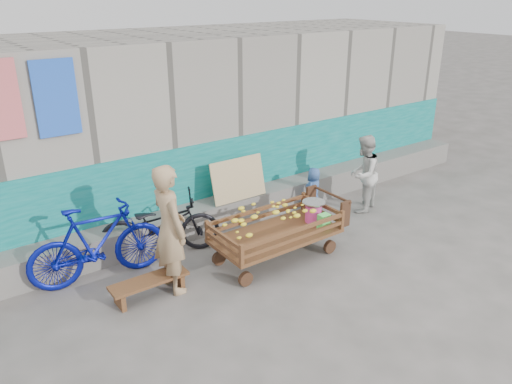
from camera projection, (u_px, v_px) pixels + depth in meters
ground at (312, 287)px, 6.71m from camera, size 80.00×80.00×0.00m
building_wall at (169, 120)px, 9.20m from camera, size 12.00×3.50×3.00m
banana_cart at (274, 224)px, 7.17m from camera, size 2.03×0.93×0.87m
bench at (149, 284)px, 6.44m from camera, size 1.02×0.31×0.26m
vendor_man at (170, 229)px, 6.37m from camera, size 0.42×0.64×1.74m
woman at (363, 174)px, 8.78m from camera, size 0.83×0.76×1.39m
child at (313, 190)px, 8.82m from camera, size 0.48×0.41×0.83m
bicycle_dark at (160, 225)px, 7.42m from camera, size 1.86×1.24×0.93m
bicycle_blue at (98, 243)px, 6.68m from camera, size 1.90×0.72×1.11m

